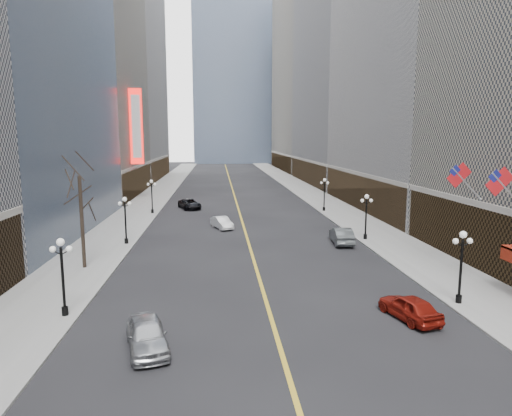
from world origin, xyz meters
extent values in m
cube|color=gray|center=(14.00, 70.00, 0.07)|extent=(6.00, 230.00, 0.15)
cube|color=gray|center=(-14.00, 70.00, 0.07)|extent=(6.00, 230.00, 0.15)
cube|color=gold|center=(0.00, 80.00, 0.01)|extent=(0.25, 200.00, 0.02)
cube|color=#4C3A33|center=(18.40, 68.00, 2.60)|extent=(2.80, 35.00, 5.00)
cube|color=#959598|center=(30.00, 106.00, 24.00)|extent=(26.00, 40.00, 48.00)
cube|color=#4C3A33|center=(18.40, 106.00, 2.60)|extent=(2.80, 39.00, 5.00)
cube|color=#A19985|center=(30.00, 149.00, 31.00)|extent=(26.00, 46.00, 62.00)
cube|color=#4C3A33|center=(18.40, 149.00, 2.60)|extent=(2.80, 45.00, 5.00)
cube|color=#A19985|center=(-30.00, 87.00, 25.00)|extent=(26.00, 30.00, 50.00)
cube|color=#4C3A33|center=(-18.40, 87.00, 2.60)|extent=(2.80, 29.00, 5.00)
cube|color=beige|center=(-30.00, 121.00, 36.00)|extent=(26.00, 38.00, 72.00)
cube|color=#4C3A33|center=(-18.40, 121.00, 2.60)|extent=(2.80, 37.00, 5.00)
cylinder|color=black|center=(11.80, 30.00, 0.40)|extent=(0.36, 0.36, 0.50)
cylinder|color=black|center=(11.80, 30.00, 2.15)|extent=(0.16, 0.16, 4.00)
sphere|color=white|center=(11.80, 30.00, 4.45)|extent=(0.44, 0.44, 0.44)
sphere|color=white|center=(11.35, 30.00, 4.05)|extent=(0.36, 0.36, 0.36)
sphere|color=white|center=(12.25, 30.00, 4.05)|extent=(0.36, 0.36, 0.36)
cylinder|color=black|center=(11.80, 48.00, 0.40)|extent=(0.36, 0.36, 0.50)
cylinder|color=black|center=(11.80, 48.00, 2.15)|extent=(0.16, 0.16, 4.00)
sphere|color=white|center=(11.80, 48.00, 4.45)|extent=(0.44, 0.44, 0.44)
sphere|color=white|center=(11.35, 48.00, 4.05)|extent=(0.36, 0.36, 0.36)
sphere|color=white|center=(12.25, 48.00, 4.05)|extent=(0.36, 0.36, 0.36)
cylinder|color=black|center=(11.80, 66.00, 0.40)|extent=(0.36, 0.36, 0.50)
cylinder|color=black|center=(11.80, 66.00, 2.15)|extent=(0.16, 0.16, 4.00)
sphere|color=white|center=(11.80, 66.00, 4.45)|extent=(0.44, 0.44, 0.44)
sphere|color=white|center=(11.35, 66.00, 4.05)|extent=(0.36, 0.36, 0.36)
sphere|color=white|center=(12.25, 66.00, 4.05)|extent=(0.36, 0.36, 0.36)
cylinder|color=black|center=(-11.80, 30.00, 0.40)|extent=(0.36, 0.36, 0.50)
cylinder|color=black|center=(-11.80, 30.00, 2.15)|extent=(0.16, 0.16, 4.00)
sphere|color=white|center=(-11.80, 30.00, 4.45)|extent=(0.44, 0.44, 0.44)
sphere|color=white|center=(-12.25, 30.00, 4.05)|extent=(0.36, 0.36, 0.36)
sphere|color=white|center=(-11.35, 30.00, 4.05)|extent=(0.36, 0.36, 0.36)
cylinder|color=black|center=(-11.80, 48.00, 0.40)|extent=(0.36, 0.36, 0.50)
cylinder|color=black|center=(-11.80, 48.00, 2.15)|extent=(0.16, 0.16, 4.00)
sphere|color=white|center=(-11.80, 48.00, 4.45)|extent=(0.44, 0.44, 0.44)
sphere|color=white|center=(-12.25, 48.00, 4.05)|extent=(0.36, 0.36, 0.36)
sphere|color=white|center=(-11.35, 48.00, 4.05)|extent=(0.36, 0.36, 0.36)
cylinder|color=black|center=(-11.80, 66.00, 0.40)|extent=(0.36, 0.36, 0.50)
cylinder|color=black|center=(-11.80, 66.00, 2.15)|extent=(0.16, 0.16, 4.00)
sphere|color=white|center=(-11.80, 66.00, 4.45)|extent=(0.44, 0.44, 0.44)
sphere|color=white|center=(-12.25, 66.00, 4.05)|extent=(0.36, 0.36, 0.36)
sphere|color=white|center=(-11.35, 66.00, 4.05)|extent=(0.36, 0.36, 0.36)
cylinder|color=#B2B2B7|center=(15.80, 32.00, 6.80)|extent=(2.49, 0.12, 2.49)
cube|color=red|center=(15.15, 32.00, 7.45)|extent=(1.94, 0.04, 1.94)
cube|color=navy|center=(14.80, 32.00, 7.80)|extent=(0.88, 0.06, 0.88)
cylinder|color=#B2B2B7|center=(15.80, 37.00, 6.80)|extent=(2.49, 0.12, 2.49)
cube|color=red|center=(15.15, 37.00, 7.45)|extent=(1.94, 0.04, 1.94)
cube|color=navy|center=(14.80, 37.00, 7.80)|extent=(0.88, 0.06, 0.88)
cube|color=red|center=(-15.90, 80.00, 12.00)|extent=(2.00, 0.50, 12.00)
cube|color=white|center=(-15.85, 80.00, 12.00)|extent=(1.40, 0.55, 10.00)
cylinder|color=#2D231C|center=(-13.50, 40.00, 3.75)|extent=(0.28, 0.28, 7.20)
imported|color=#999CA0|center=(-6.49, 25.53, 0.78)|extent=(2.90, 4.87, 1.55)
imported|color=silver|center=(-2.52, 55.32, 0.67)|extent=(2.73, 4.30, 1.34)
imported|color=black|center=(-7.04, 70.20, 0.72)|extent=(3.97, 5.69, 1.44)
imported|color=maroon|center=(7.83, 28.10, 0.72)|extent=(2.73, 4.52, 1.44)
imported|color=#494F51|center=(9.00, 46.76, 0.81)|extent=(2.09, 5.02, 1.62)
camera|label=1|loc=(-2.96, 4.20, 10.25)|focal=32.00mm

